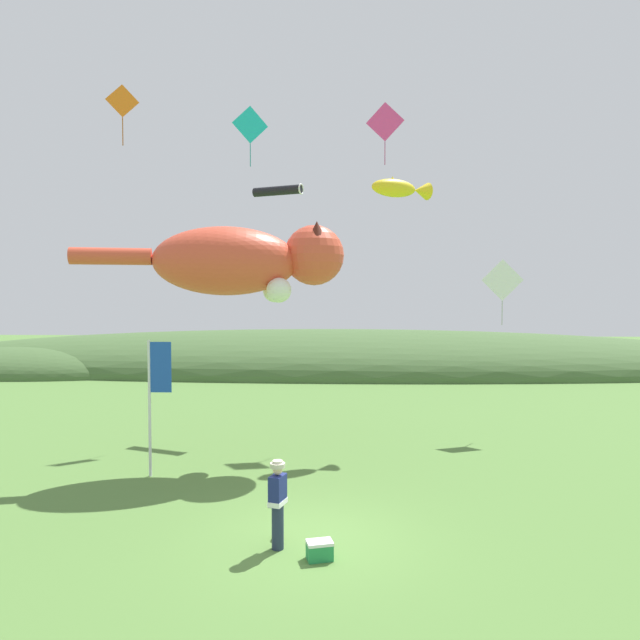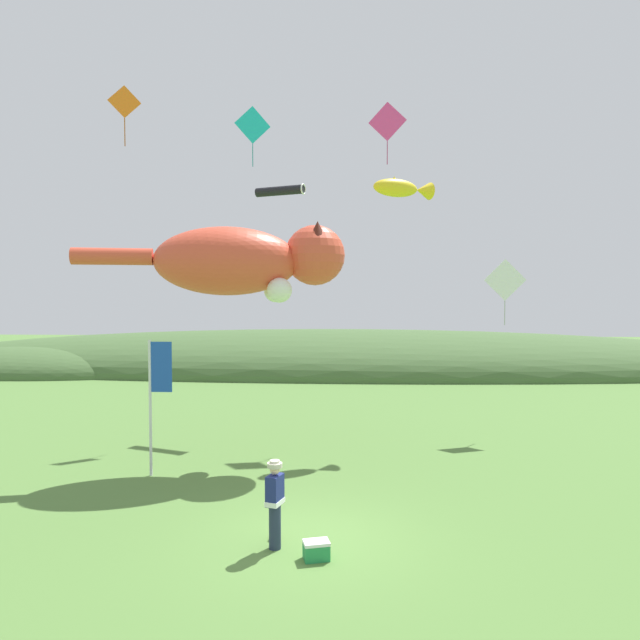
{
  "view_description": "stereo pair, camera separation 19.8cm",
  "coord_description": "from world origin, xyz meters",
  "px_view_note": "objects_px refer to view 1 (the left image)",
  "views": [
    {
      "loc": [
        0.66,
        -11.55,
        5.02
      ],
      "look_at": [
        0.0,
        4.0,
        4.37
      ],
      "focal_mm": 32.0,
      "sensor_mm": 36.0,
      "label": 1
    },
    {
      "loc": [
        0.85,
        -11.54,
        5.02
      ],
      "look_at": [
        0.0,
        4.0,
        4.37
      ],
      "focal_mm": 32.0,
      "sensor_mm": 36.0,
      "label": 2
    }
  ],
  "objects_px": {
    "kite_spool": "(278,533)",
    "festival_banner_pole": "(155,388)",
    "festival_attendant": "(278,501)",
    "kite_diamond_teal": "(250,125)",
    "kite_diamond_white": "(503,280)",
    "picnic_cooler": "(320,550)",
    "kite_diamond_pink": "(385,122)",
    "kite_fish_windsock": "(400,189)",
    "kite_tube_streamer": "(278,191)",
    "kite_giant_cat": "(246,262)",
    "kite_diamond_orange": "(122,102)"
  },
  "relations": [
    {
      "from": "kite_giant_cat",
      "to": "kite_diamond_white",
      "type": "bearing_deg",
      "value": 25.2
    },
    {
      "from": "kite_diamond_white",
      "to": "kite_diamond_orange",
      "type": "bearing_deg",
      "value": -166.54
    },
    {
      "from": "festival_attendant",
      "to": "kite_giant_cat",
      "type": "bearing_deg",
      "value": 105.26
    },
    {
      "from": "kite_giant_cat",
      "to": "kite_fish_windsock",
      "type": "distance_m",
      "value": 6.46
    },
    {
      "from": "kite_giant_cat",
      "to": "kite_diamond_pink",
      "type": "xyz_separation_m",
      "value": [
        4.57,
        5.23,
        5.7
      ]
    },
    {
      "from": "kite_spool",
      "to": "kite_tube_streamer",
      "type": "relative_size",
      "value": 0.11
    },
    {
      "from": "kite_giant_cat",
      "to": "kite_diamond_pink",
      "type": "bearing_deg",
      "value": 48.84
    },
    {
      "from": "kite_diamond_teal",
      "to": "kite_diamond_white",
      "type": "xyz_separation_m",
      "value": [
        9.58,
        -1.16,
        -6.15
      ]
    },
    {
      "from": "festival_attendant",
      "to": "kite_diamond_white",
      "type": "xyz_separation_m",
      "value": [
        7.18,
        10.35,
        4.65
      ]
    },
    {
      "from": "kite_fish_windsock",
      "to": "kite_diamond_teal",
      "type": "relative_size",
      "value": 1.0
    },
    {
      "from": "festival_attendant",
      "to": "kite_fish_windsock",
      "type": "distance_m",
      "value": 12.59
    },
    {
      "from": "festival_banner_pole",
      "to": "kite_giant_cat",
      "type": "distance_m",
      "value": 4.58
    },
    {
      "from": "kite_giant_cat",
      "to": "kite_tube_streamer",
      "type": "bearing_deg",
      "value": 85.99
    },
    {
      "from": "kite_fish_windsock",
      "to": "kite_diamond_white",
      "type": "distance_m",
      "value": 5.17
    },
    {
      "from": "kite_diamond_orange",
      "to": "kite_diamond_pink",
      "type": "bearing_deg",
      "value": 25.57
    },
    {
      "from": "festival_banner_pole",
      "to": "festival_attendant",
      "type": "bearing_deg",
      "value": -48.25
    },
    {
      "from": "kite_spool",
      "to": "festival_banner_pole",
      "type": "bearing_deg",
      "value": 134.51
    },
    {
      "from": "kite_diamond_pink",
      "to": "kite_diamond_teal",
      "type": "distance_m",
      "value": 5.29
    },
    {
      "from": "kite_spool",
      "to": "picnic_cooler",
      "type": "distance_m",
      "value": 1.26
    },
    {
      "from": "festival_attendant",
      "to": "festival_banner_pole",
      "type": "bearing_deg",
      "value": 131.75
    },
    {
      "from": "festival_attendant",
      "to": "kite_diamond_teal",
      "type": "xyz_separation_m",
      "value": [
        -2.4,
        11.51,
        10.8
      ]
    },
    {
      "from": "festival_attendant",
      "to": "festival_banner_pole",
      "type": "distance_m",
      "value": 6.08
    },
    {
      "from": "kite_diamond_pink",
      "to": "kite_diamond_teal",
      "type": "height_order",
      "value": "kite_diamond_pink"
    },
    {
      "from": "festival_attendant",
      "to": "kite_tube_streamer",
      "type": "bearing_deg",
      "value": 96.41
    },
    {
      "from": "kite_giant_cat",
      "to": "kite_spool",
      "type": "bearing_deg",
      "value": -74.05
    },
    {
      "from": "kite_giant_cat",
      "to": "festival_banner_pole",
      "type": "bearing_deg",
      "value": -141.26
    },
    {
      "from": "picnic_cooler",
      "to": "kite_diamond_orange",
      "type": "height_order",
      "value": "kite_diamond_orange"
    },
    {
      "from": "festival_attendant",
      "to": "kite_diamond_pink",
      "type": "relative_size",
      "value": 0.74
    },
    {
      "from": "festival_attendant",
      "to": "picnic_cooler",
      "type": "height_order",
      "value": "festival_attendant"
    },
    {
      "from": "kite_fish_windsock",
      "to": "kite_diamond_white",
      "type": "xyz_separation_m",
      "value": [
        3.91,
        1.07,
        -3.21
      ]
    },
    {
      "from": "festival_attendant",
      "to": "festival_banner_pole",
      "type": "height_order",
      "value": "festival_banner_pole"
    },
    {
      "from": "festival_attendant",
      "to": "kite_tube_streamer",
      "type": "height_order",
      "value": "kite_tube_streamer"
    },
    {
      "from": "kite_fish_windsock",
      "to": "kite_giant_cat",
      "type": "bearing_deg",
      "value": -147.95
    },
    {
      "from": "kite_fish_windsock",
      "to": "kite_diamond_orange",
      "type": "relative_size",
      "value": 1.22
    },
    {
      "from": "kite_spool",
      "to": "festival_banner_pole",
      "type": "distance_m",
      "value": 6.0
    },
    {
      "from": "kite_diamond_teal",
      "to": "kite_fish_windsock",
      "type": "bearing_deg",
      "value": -21.45
    },
    {
      "from": "kite_diamond_pink",
      "to": "festival_attendant",
      "type": "bearing_deg",
      "value": -104.21
    },
    {
      "from": "kite_diamond_teal",
      "to": "kite_diamond_white",
      "type": "height_order",
      "value": "kite_diamond_teal"
    },
    {
      "from": "kite_giant_cat",
      "to": "kite_diamond_white",
      "type": "height_order",
      "value": "kite_giant_cat"
    },
    {
      "from": "festival_banner_pole",
      "to": "kite_diamond_teal",
      "type": "height_order",
      "value": "kite_diamond_teal"
    },
    {
      "from": "kite_diamond_white",
      "to": "festival_attendant",
      "type": "bearing_deg",
      "value": -124.76
    },
    {
      "from": "kite_spool",
      "to": "kite_diamond_teal",
      "type": "height_order",
      "value": "kite_diamond_teal"
    },
    {
      "from": "picnic_cooler",
      "to": "kite_spool",
      "type": "bearing_deg",
      "value": 135.49
    },
    {
      "from": "festival_banner_pole",
      "to": "kite_fish_windsock",
      "type": "bearing_deg",
      "value": 34.25
    },
    {
      "from": "festival_attendant",
      "to": "picnic_cooler",
      "type": "bearing_deg",
      "value": -26.84
    },
    {
      "from": "festival_attendant",
      "to": "picnic_cooler",
      "type": "xyz_separation_m",
      "value": [
        0.85,
        -0.43,
        -0.77
      ]
    },
    {
      "from": "kite_fish_windsock",
      "to": "festival_banner_pole",
      "type": "bearing_deg",
      "value": -145.75
    },
    {
      "from": "picnic_cooler",
      "to": "kite_diamond_pink",
      "type": "xyz_separation_m",
      "value": [
        2.04,
        11.84,
        11.59
      ]
    },
    {
      "from": "festival_banner_pole",
      "to": "kite_diamond_teal",
      "type": "distance_m",
      "value": 11.78
    },
    {
      "from": "kite_tube_streamer",
      "to": "kite_diamond_teal",
      "type": "height_order",
      "value": "kite_diamond_teal"
    }
  ]
}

